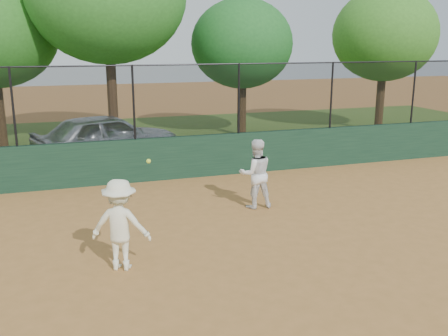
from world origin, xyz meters
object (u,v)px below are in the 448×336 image
object	(u,v)px
player_main	(120,225)
tree_4	(385,35)
parked_car	(107,138)
tree_3	(242,44)
player_second	(256,174)

from	to	relation	value
player_main	tree_4	xyz separation A→B (m)	(12.36, 10.34, 3.27)
tree_4	player_main	bearing A→B (deg)	-140.07
parked_car	player_main	bearing A→B (deg)	156.47
tree_3	tree_4	xyz separation A→B (m)	(6.08, -0.79, 0.36)
player_main	tree_4	distance (m)	16.44
player_second	tree_4	world-z (taller)	tree_4
tree_3	tree_4	distance (m)	6.14
player_second	tree_4	xyz separation A→B (m)	(8.98, 8.01, 3.25)
parked_car	tree_4	size ratio (longest dim) A/B	0.78
parked_car	player_second	world-z (taller)	player_second
tree_4	tree_3	bearing A→B (deg)	172.62
player_second	tree_3	size ratio (longest dim) A/B	0.30
parked_car	player_second	distance (m)	6.41
parked_car	tree_3	size ratio (longest dim) A/B	0.85
player_second	player_main	xyz separation A→B (m)	(-3.38, -2.33, -0.02)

